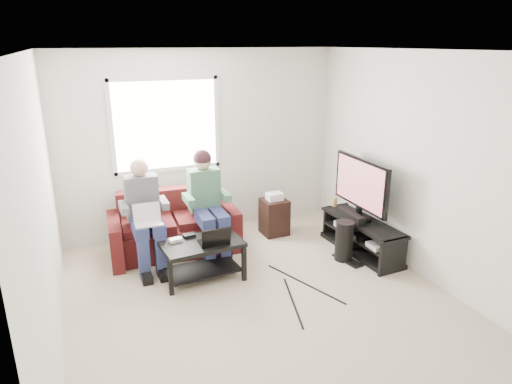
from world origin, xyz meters
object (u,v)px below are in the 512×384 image
coffee_table (202,251)px  end_table (274,216)px  tv_stand (361,238)px  sofa (174,229)px  tv (361,185)px  subwoofer (344,241)px

coffee_table → end_table: bearing=33.2°
tv_stand → end_table: size_ratio=2.18×
sofa → tv_stand: (2.29, -1.01, -0.10)m
sofa → end_table: bearing=-0.8°
tv → sofa: bearing=158.2°
subwoofer → sofa: bearing=149.9°
coffee_table → subwoofer: 1.82m
tv → subwoofer: tv is taller
tv_stand → tv: 0.71m
tv_stand → subwoofer: bearing=-162.1°
sofa → tv_stand: bearing=-23.9°
sofa → end_table: 1.46m
sofa → coffee_table: sofa is taller
sofa → coffee_table: (0.14, -0.89, 0.04)m
sofa → end_table: size_ratio=2.75×
coffee_table → sofa: bearing=98.8°
subwoofer → end_table: (-0.48, 1.11, 0.02)m
coffee_table → subwoofer: bearing=-7.4°
sofa → subwoofer: bearing=-30.1°
tv_stand → tv: size_ratio=1.24×
end_table → coffee_table: bearing=-146.8°
coffee_table → end_table: (1.33, 0.87, -0.06)m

